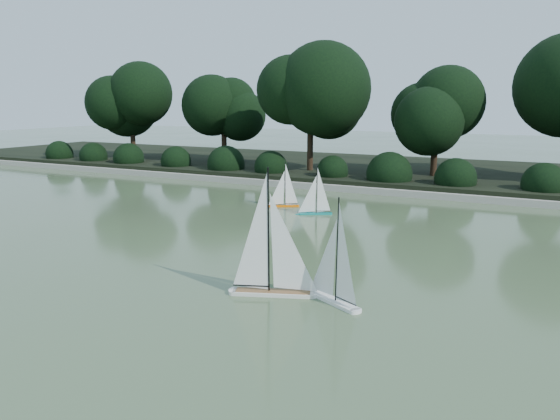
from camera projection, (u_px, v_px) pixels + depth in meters
name	position (u px, v px, depth m)	size (l,w,h in m)	color
ground	(188.00, 290.00, 7.63)	(80.00, 80.00, 0.00)	#435734
pond_coping	(379.00, 191.00, 15.46)	(40.00, 0.35, 0.18)	gray
far_bank	(413.00, 173.00, 18.94)	(40.00, 8.00, 0.30)	black
tree_line	(445.00, 99.00, 16.54)	(26.31, 3.93, 4.39)	black
shrub_hedge	(388.00, 175.00, 16.18)	(29.10, 1.10, 1.10)	black
sailboat_white_a	(329.00, 284.00, 7.19)	(1.03, 0.65, 1.50)	white
sailboat_white_b	(280.00, 275.00, 7.38)	(1.34, 0.66, 1.87)	silver
sailboat_orange	(281.00, 199.00, 13.62)	(0.80, 0.55, 1.19)	#F66601
sailboat_teal	(312.00, 206.00, 12.68)	(0.83, 0.54, 1.22)	#14827D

